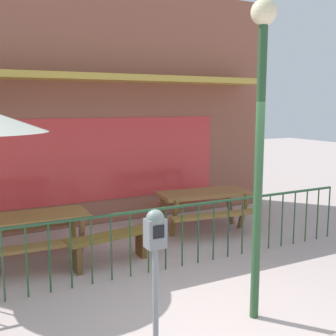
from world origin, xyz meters
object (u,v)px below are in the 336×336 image
(picnic_table_left, at_px, (29,226))
(street_lamp, at_px, (260,114))
(picnic_table_right, at_px, (204,200))
(parking_meter_near, at_px, (155,247))
(patio_bench, at_px, (111,242))

(picnic_table_left, height_order, street_lamp, street_lamp)
(picnic_table_left, relative_size, street_lamp, 0.52)
(picnic_table_left, xyz_separation_m, picnic_table_right, (3.36, 0.28, 0.00))
(picnic_table_left, relative_size, parking_meter_near, 1.20)
(street_lamp, bearing_deg, picnic_table_right, 67.68)
(picnic_table_left, height_order, parking_meter_near, parking_meter_near)
(picnic_table_right, xyz_separation_m, parking_meter_near, (-2.74, -3.51, 0.57))
(picnic_table_left, bearing_deg, parking_meter_near, -79.14)
(patio_bench, xyz_separation_m, street_lamp, (0.93, -2.35, 2.01))
(picnic_table_right, bearing_deg, parking_meter_near, -127.98)
(patio_bench, distance_m, street_lamp, 3.23)
(picnic_table_left, bearing_deg, picnic_table_right, 4.75)
(patio_bench, height_order, street_lamp, street_lamp)
(parking_meter_near, bearing_deg, patio_bench, 79.42)
(picnic_table_left, bearing_deg, street_lamp, -55.07)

